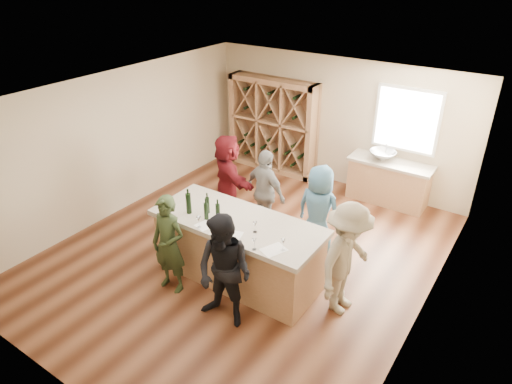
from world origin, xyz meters
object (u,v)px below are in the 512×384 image
Objects in this scene: sink at (383,155)px; person_near_right at (224,272)px; person_far_mid at (265,192)px; person_far_left at (228,176)px; tasting_counter_base at (238,251)px; wine_bottle_b at (189,203)px; wine_rack at (273,125)px; person_near_left at (169,245)px; person_server at (347,259)px; wine_bottle_c at (207,205)px; wine_bottle_e at (218,212)px; wine_bottle_d at (206,211)px; person_far_right at (319,211)px.

person_near_right is at bearing -95.65° from sink.
person_far_mid is 0.96× the size of person_far_left.
tasting_counter_base is 1.50m from person_far_mid.
wine_bottle_b is 1.89m from person_far_left.
person_near_left is at bearing -76.79° from wine_rack.
person_server is (0.80, -3.54, -0.13)m from sink.
wine_bottle_c is at bearing 35.56° from wine_bottle_b.
tasting_counter_base is at bearing 44.79° from person_near_left.
person_near_right is (1.14, -0.11, 0.05)m from person_near_left.
wine_bottle_b is 1.27× the size of wine_bottle_c.
sink is 3.95m from tasting_counter_base.
wine_bottle_d is at bearing -158.59° from wine_bottle_e.
person_near_left is (-0.19, -0.71, -0.41)m from wine_bottle_c.
person_far_mid is at bearing 78.11° from wine_bottle_b.
wine_bottle_b reaches higher than wine_bottle_d.
wine_rack reaches higher than person_far_left.
wine_rack is 1.34× the size of person_far_right.
person_server is at bearing -45.89° from wine_rack.
tasting_counter_base is 1.76m from person_server.
person_far_right is at bearing 47.28° from wine_bottle_b.
person_far_right is (0.95, 1.51, -0.40)m from wine_bottle_e.
person_far_left is at bearing 108.19° from wine_bottle_b.
person_server is at bearing -77.23° from sink.
person_far_right reaches higher than tasting_counter_base.
wine_bottle_c is at bearing -110.00° from sink.
person_server reaches higher than person_far_mid.
wine_bottle_d is (1.39, -4.11, 0.12)m from wine_rack.
person_far_left is at bearing 117.15° from wine_bottle_c.
sink is 1.95× the size of wine_bottle_e.
person_far_left is at bearing 72.83° from person_server.
person_near_left is 2.63m from person_server.
sink is 0.34× the size of person_near_left.
person_far_left is at bearing 8.96° from person_far_mid.
wine_bottle_b is at bearing 91.49° from person_near_left.
wine_rack reaches higher than person_far_right.
wine_bottle_b is at bearing 106.87° from person_server.
wine_rack reaches higher than wine_bottle_c.
wine_bottle_e is at bearing -68.85° from wine_rack.
person_server reaches higher than wine_bottle_c.
person_server is at bearing 12.63° from wine_bottle_e.
person_far_mid reaches higher than wine_bottle_b.
wine_rack is at bearing 111.15° from wine_bottle_e.
person_far_right is (1.47, 1.59, -0.42)m from wine_bottle_b.
wine_bottle_d is 1.98m from person_far_right.
person_far_mid reaches higher than wine_bottle_e.
wine_bottle_b is 1.75m from person_far_mid.
wine_bottle_b is 0.52m from wine_bottle_e.
wine_bottle_d is at bearing -107.90° from sink.
person_server is 1.03× the size of person_far_left.
wine_bottle_e reaches higher than wine_bottle_d.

